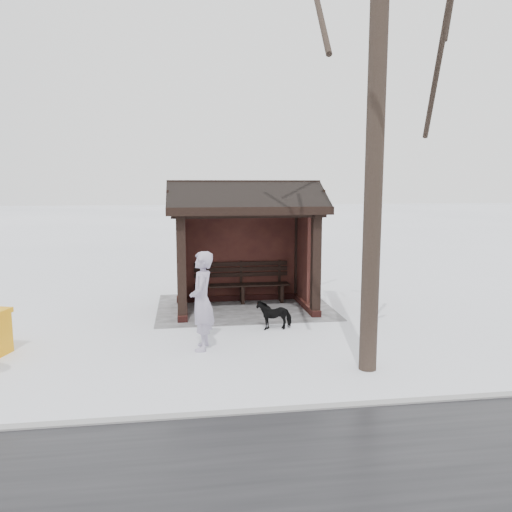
{
  "coord_description": "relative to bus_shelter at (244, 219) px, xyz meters",
  "views": [
    {
      "loc": [
        1.44,
        11.67,
        3.01
      ],
      "look_at": [
        -0.15,
        0.8,
        1.41
      ],
      "focal_mm": 35.0,
      "sensor_mm": 36.0,
      "label": 1
    }
  ],
  "objects": [
    {
      "name": "pedestrian",
      "position": [
        1.14,
        2.96,
        -1.26
      ],
      "size": [
        0.52,
        0.71,
        1.81
      ],
      "primitive_type": "imported",
      "rotation": [
        0.0,
        0.0,
        1.43
      ],
      "color": "#A299B3",
      "rests_on": "ground"
    },
    {
      "name": "ground",
      "position": [
        0.0,
        0.16,
        -2.17
      ],
      "size": [
        120.0,
        120.0,
        0.0
      ],
      "primitive_type": "plane",
      "color": "white",
      "rests_on": "ground"
    },
    {
      "name": "trampled_patch",
      "position": [
        0.0,
        -0.04,
        -2.16
      ],
      "size": [
        4.2,
        3.2,
        0.02
      ],
      "primitive_type": "cube",
      "color": "#95959A",
      "rests_on": "ground"
    },
    {
      "name": "bus_shelter",
      "position": [
        0.0,
        0.0,
        0.0
      ],
      "size": [
        3.6,
        2.4,
        3.09
      ],
      "color": "#3C1816",
      "rests_on": "ground"
    },
    {
      "name": "dog",
      "position": [
        -0.4,
        1.85,
        -1.87
      ],
      "size": [
        0.73,
        0.36,
        0.6
      ],
      "primitive_type": "imported",
      "rotation": [
        0.0,
        0.0,
        1.62
      ],
      "color": "black",
      "rests_on": "ground"
    },
    {
      "name": "kerb",
      "position": [
        0.0,
        5.66,
        -2.16
      ],
      "size": [
        120.0,
        0.15,
        0.06
      ],
      "primitive_type": "cube",
      "color": "gray",
      "rests_on": "ground"
    }
  ]
}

